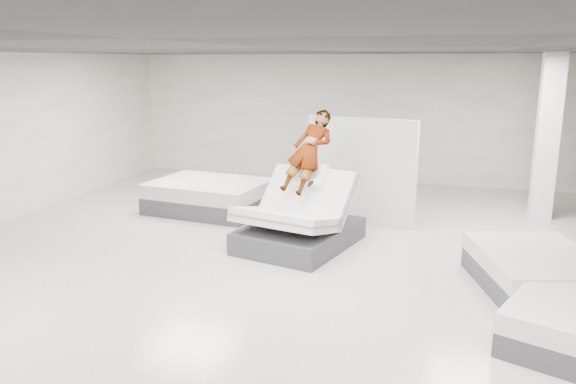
% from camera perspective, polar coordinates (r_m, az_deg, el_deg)
% --- Properties ---
extents(room, '(14.00, 14.04, 3.20)m').
position_cam_1_polar(room, '(7.71, -0.73, 2.43)').
color(room, beige).
rests_on(room, ground).
extents(hero_bed, '(1.99, 2.35, 1.35)m').
position_cam_1_polar(hero_bed, '(9.35, 1.11, -3.17)').
color(hero_bed, '#3D3D43').
rests_on(hero_bed, floor).
extents(person, '(0.92, 1.61, 1.18)m').
position_cam_1_polar(person, '(9.43, 2.13, 2.40)').
color(person, slate).
rests_on(person, hero_bed).
extents(remote, '(0.08, 0.15, 0.08)m').
position_cam_1_polar(remote, '(9.06, 2.30, 0.84)').
color(remote, black).
rests_on(remote, person).
extents(divider_panel, '(2.16, 0.68, 2.01)m').
position_cam_1_polar(divider_panel, '(10.74, 7.33, 2.18)').
color(divider_panel, silver).
rests_on(divider_panel, floor).
extents(flat_bed_right_far, '(1.92, 2.24, 0.52)m').
position_cam_1_polar(flat_bed_right_far, '(8.38, 23.91, -7.35)').
color(flat_bed_right_far, '#3D3D43').
rests_on(flat_bed_right_far, floor).
extents(flat_bed_left_far, '(2.46, 1.96, 0.62)m').
position_cam_1_polar(flat_bed_left_far, '(11.69, -7.98, -0.41)').
color(flat_bed_left_far, '#3D3D43').
rests_on(flat_bed_left_far, floor).
extents(column, '(0.40, 0.40, 3.20)m').
position_cam_1_polar(column, '(11.96, 24.84, 5.08)').
color(column, silver).
rests_on(column, floor).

